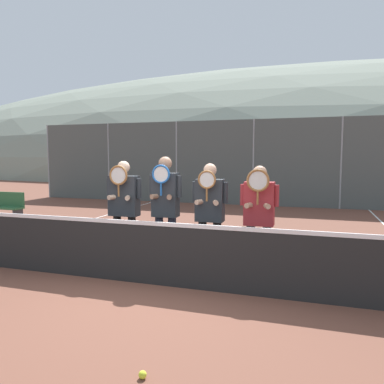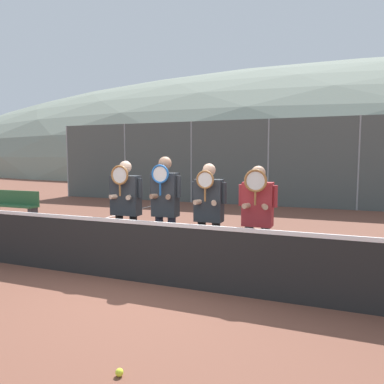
{
  "view_description": "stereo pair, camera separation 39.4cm",
  "coord_description": "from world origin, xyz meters",
  "px_view_note": "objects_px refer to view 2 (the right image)",
  "views": [
    {
      "loc": [
        2.1,
        -4.8,
        1.84
      ],
      "look_at": [
        0.27,
        0.89,
        1.27
      ],
      "focal_mm": 35.0,
      "sensor_mm": 36.0,
      "label": 1
    },
    {
      "loc": [
        2.47,
        -4.67,
        1.84
      ],
      "look_at": [
        0.27,
        0.89,
        1.27
      ],
      "focal_mm": 35.0,
      "sensor_mm": 36.0,
      "label": 2
    }
  ],
  "objects_px": {
    "player_leftmost": "(126,203)",
    "tennis_ball_on_court": "(119,372)",
    "player_center_left": "(165,204)",
    "player_rightmost": "(257,213)",
    "bench_courtside": "(15,204)",
    "car_center": "(383,179)",
    "car_far_left": "(161,174)",
    "player_center_right": "(209,210)",
    "car_left_of_center": "(257,177)"
  },
  "relations": [
    {
      "from": "player_rightmost",
      "to": "tennis_ball_on_court",
      "type": "xyz_separation_m",
      "value": [
        -0.56,
        -2.85,
        -0.98
      ]
    },
    {
      "from": "player_rightmost",
      "to": "car_center",
      "type": "bearing_deg",
      "value": 76.49
    },
    {
      "from": "car_center",
      "to": "car_far_left",
      "type": "bearing_deg",
      "value": 179.72
    },
    {
      "from": "player_center_left",
      "to": "bench_courtside",
      "type": "bearing_deg",
      "value": 156.21
    },
    {
      "from": "car_left_of_center",
      "to": "car_center",
      "type": "bearing_deg",
      "value": 3.95
    },
    {
      "from": "player_center_left",
      "to": "tennis_ball_on_court",
      "type": "relative_size",
      "value": 26.96
    },
    {
      "from": "player_leftmost",
      "to": "tennis_ball_on_court",
      "type": "relative_size",
      "value": 25.91
    },
    {
      "from": "player_leftmost",
      "to": "player_rightmost",
      "type": "distance_m",
      "value": 2.25
    },
    {
      "from": "player_center_left",
      "to": "car_far_left",
      "type": "distance_m",
      "value": 12.69
    },
    {
      "from": "player_center_left",
      "to": "player_center_right",
      "type": "height_order",
      "value": "player_center_left"
    },
    {
      "from": "player_leftmost",
      "to": "car_far_left",
      "type": "xyz_separation_m",
      "value": [
        -4.91,
        11.27,
        -0.12
      ]
    },
    {
      "from": "player_leftmost",
      "to": "car_far_left",
      "type": "height_order",
      "value": "car_far_left"
    },
    {
      "from": "player_center_right",
      "to": "car_left_of_center",
      "type": "relative_size",
      "value": 0.4
    },
    {
      "from": "player_center_left",
      "to": "player_center_right",
      "type": "bearing_deg",
      "value": 5.72
    },
    {
      "from": "bench_courtside",
      "to": "tennis_ball_on_court",
      "type": "distance_m",
      "value": 8.92
    },
    {
      "from": "player_leftmost",
      "to": "tennis_ball_on_court",
      "type": "xyz_separation_m",
      "value": [
        1.69,
        -2.87,
        -1.02
      ]
    },
    {
      "from": "player_leftmost",
      "to": "player_rightmost",
      "type": "height_order",
      "value": "player_leftmost"
    },
    {
      "from": "car_center",
      "to": "player_center_right",
      "type": "bearing_deg",
      "value": -107.16
    },
    {
      "from": "player_center_left",
      "to": "player_rightmost",
      "type": "height_order",
      "value": "player_center_left"
    },
    {
      "from": "player_rightmost",
      "to": "player_center_left",
      "type": "bearing_deg",
      "value": -178.15
    },
    {
      "from": "car_center",
      "to": "player_rightmost",
      "type": "bearing_deg",
      "value": -103.51
    },
    {
      "from": "player_leftmost",
      "to": "tennis_ball_on_court",
      "type": "bearing_deg",
      "value": -59.53
    },
    {
      "from": "player_center_right",
      "to": "tennis_ball_on_court",
      "type": "distance_m",
      "value": 3.05
    },
    {
      "from": "player_center_right",
      "to": "bench_courtside",
      "type": "height_order",
      "value": "player_center_right"
    },
    {
      "from": "player_center_right",
      "to": "car_center",
      "type": "bearing_deg",
      "value": 72.84
    },
    {
      "from": "player_rightmost",
      "to": "tennis_ball_on_court",
      "type": "relative_size",
      "value": 25.01
    },
    {
      "from": "bench_courtside",
      "to": "car_center",
      "type": "bearing_deg",
      "value": 39.94
    },
    {
      "from": "player_leftmost",
      "to": "car_center",
      "type": "height_order",
      "value": "car_center"
    },
    {
      "from": "car_far_left",
      "to": "bench_courtside",
      "type": "distance_m",
      "value": 8.68
    },
    {
      "from": "tennis_ball_on_court",
      "to": "car_center",
      "type": "bearing_deg",
      "value": 76.99
    },
    {
      "from": "player_center_left",
      "to": "player_rightmost",
      "type": "xyz_separation_m",
      "value": [
        1.47,
        0.05,
        -0.06
      ]
    },
    {
      "from": "player_leftmost",
      "to": "car_left_of_center",
      "type": "height_order",
      "value": "car_left_of_center"
    },
    {
      "from": "player_center_right",
      "to": "tennis_ball_on_court",
      "type": "relative_size",
      "value": 25.42
    },
    {
      "from": "car_far_left",
      "to": "car_center",
      "type": "xyz_separation_m",
      "value": [
        9.86,
        -0.05,
        -0.01
      ]
    },
    {
      "from": "player_center_right",
      "to": "car_left_of_center",
      "type": "distance_m",
      "value": 10.98
    },
    {
      "from": "bench_courtside",
      "to": "tennis_ball_on_court",
      "type": "xyz_separation_m",
      "value": [
        7.02,
        -5.49,
        -0.42
      ]
    },
    {
      "from": "player_leftmost",
      "to": "bench_courtside",
      "type": "distance_m",
      "value": 5.97
    },
    {
      "from": "player_center_right",
      "to": "tennis_ball_on_court",
      "type": "height_order",
      "value": "player_center_right"
    },
    {
      "from": "tennis_ball_on_court",
      "to": "car_far_left",
      "type": "bearing_deg",
      "value": 115.02
    },
    {
      "from": "car_center",
      "to": "tennis_ball_on_court",
      "type": "xyz_separation_m",
      "value": [
        -3.26,
        -14.1,
        -0.89
      ]
    },
    {
      "from": "car_far_left",
      "to": "bench_courtside",
      "type": "height_order",
      "value": "car_far_left"
    },
    {
      "from": "player_leftmost",
      "to": "car_center",
      "type": "bearing_deg",
      "value": 66.21
    },
    {
      "from": "car_far_left",
      "to": "car_left_of_center",
      "type": "height_order",
      "value": "car_far_left"
    },
    {
      "from": "player_leftmost",
      "to": "bench_courtside",
      "type": "xyz_separation_m",
      "value": [
        -5.33,
        2.62,
        -0.6
      ]
    },
    {
      "from": "player_center_left",
      "to": "player_center_right",
      "type": "distance_m",
      "value": 0.72
    },
    {
      "from": "car_far_left",
      "to": "tennis_ball_on_court",
      "type": "bearing_deg",
      "value": -64.98
    },
    {
      "from": "player_rightmost",
      "to": "bench_courtside",
      "type": "height_order",
      "value": "player_rightmost"
    },
    {
      "from": "player_center_right",
      "to": "player_rightmost",
      "type": "height_order",
      "value": "player_center_right"
    },
    {
      "from": "player_center_right",
      "to": "car_center",
      "type": "height_order",
      "value": "car_center"
    },
    {
      "from": "player_center_left",
      "to": "tennis_ball_on_court",
      "type": "xyz_separation_m",
      "value": [
        0.92,
        -2.81,
        -1.04
      ]
    }
  ]
}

